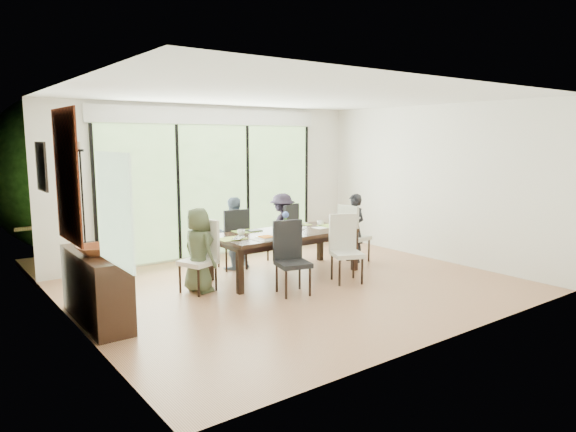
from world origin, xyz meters
TOP-DOWN VIEW (x-y plane):
  - floor at (0.00, 0.00)m, footprint 6.00×5.00m
  - ceiling at (0.00, 0.00)m, footprint 6.00×5.00m
  - wall_back at (0.00, 2.51)m, footprint 6.00×0.02m
  - wall_front at (0.00, -2.51)m, footprint 6.00×0.02m
  - wall_left at (-3.01, 0.00)m, footprint 0.02×5.00m
  - wall_right at (3.01, 0.00)m, footprint 0.02×5.00m
  - glass_doors at (0.00, 2.47)m, footprint 4.20×0.02m
  - blinds_header at (0.00, 2.46)m, footprint 4.40×0.06m
  - mullion_a at (-2.10, 2.46)m, footprint 0.05×0.04m
  - mullion_b at (-0.70, 2.46)m, footprint 0.05×0.04m
  - mullion_c at (0.70, 2.46)m, footprint 0.05×0.04m
  - mullion_d at (2.10, 2.46)m, footprint 0.05×0.04m
  - side_window at (-2.97, -1.20)m, footprint 0.02×0.90m
  - deck at (0.00, 3.40)m, footprint 6.00×1.80m
  - rail_top at (0.00, 4.20)m, footprint 6.00×0.08m
  - foliage_left at (-1.80, 5.20)m, footprint 3.20×3.20m
  - foliage_mid at (0.40, 5.80)m, footprint 4.00×4.00m
  - foliage_right at (2.20, 5.00)m, footprint 2.80×2.80m
  - foliage_far at (-0.60, 6.50)m, footprint 3.60×3.60m
  - table_top at (0.22, 0.63)m, footprint 2.20×1.01m
  - table_apron at (0.22, 0.63)m, footprint 2.02×0.82m
  - table_leg_fl at (-0.86, 0.20)m, footprint 0.08×0.08m
  - table_leg_fr at (1.30, 0.20)m, footprint 0.08×0.08m
  - table_leg_bl at (-0.86, 1.06)m, footprint 0.08×0.08m
  - table_leg_br at (1.30, 1.06)m, footprint 0.08×0.08m
  - chair_left_end at (-1.28, 0.63)m, footprint 0.54×0.54m
  - chair_right_end at (1.72, 0.63)m, footprint 0.48×0.48m
  - chair_far_left at (-0.23, 1.48)m, footprint 0.48×0.48m
  - chair_far_right at (0.77, 1.48)m, footprint 0.54×0.54m
  - chair_near_left at (-0.28, -0.24)m, footprint 0.51×0.51m
  - chair_near_right at (0.72, -0.24)m, footprint 0.55×0.55m
  - person_left_end at (-1.26, 0.63)m, footprint 0.44×0.60m
  - person_right_end at (1.70, 0.63)m, footprint 0.37×0.56m
  - person_far_left at (-0.23, 1.46)m, footprint 0.56×0.36m
  - person_far_right at (0.77, 1.46)m, footprint 0.61×0.44m
  - placemat_left at (-0.73, 0.63)m, footprint 0.40×0.29m
  - placemat_right at (1.17, 0.63)m, footprint 0.40×0.29m
  - placemat_far_l at (-0.23, 1.03)m, footprint 0.40×0.29m
  - placemat_far_r at (0.77, 1.03)m, footprint 0.40×0.29m
  - placemat_paper at (-0.33, 0.33)m, footprint 0.40×0.29m
  - tablet_far_l at (-0.13, 0.98)m, footprint 0.24×0.16m
  - tablet_far_r at (0.72, 0.98)m, footprint 0.22×0.16m
  - papers at (0.92, 0.58)m, footprint 0.27×0.20m
  - platter_base at (-0.33, 0.33)m, footprint 0.24×0.24m
  - platter_snacks at (-0.33, 0.33)m, footprint 0.18×0.18m
  - vase at (0.27, 0.68)m, footprint 0.07×0.07m
  - hyacinth_stems at (0.27, 0.68)m, footprint 0.04×0.04m
  - hyacinth_blooms at (0.27, 0.68)m, footprint 0.10×0.10m
  - laptop at (-0.63, 0.53)m, footprint 0.35×0.35m
  - cup_a at (-0.48, 0.78)m, footprint 0.14×0.14m
  - cup_b at (0.37, 0.53)m, footprint 0.13×0.13m
  - cup_c at (1.02, 0.73)m, footprint 0.13×0.13m
  - book at (0.47, 0.68)m, footprint 0.24×0.25m
  - sideboard at (-2.76, 0.25)m, footprint 0.41×1.46m
  - bowl at (-2.76, 0.15)m, footprint 0.43×0.43m
  - candlestick_base at (-2.76, 0.60)m, footprint 0.09×0.09m
  - candlestick_shaft at (-2.76, 0.60)m, footprint 0.02×0.02m
  - candlestick_pan at (-2.76, 0.60)m, footprint 0.09×0.09m
  - candle at (-2.76, 0.60)m, footprint 0.03×0.03m
  - tapestry at (-2.97, 0.40)m, footprint 0.02×1.00m
  - art_frame at (-2.97, 1.70)m, footprint 0.03×0.55m
  - art_canvas at (-2.95, 1.70)m, footprint 0.01×0.45m

SIDE VIEW (x-z plane):
  - deck at x=0.00m, z-range -0.10..0.00m
  - floor at x=0.00m, z-range -0.01..0.00m
  - table_leg_fl at x=-0.86m, z-range 0.00..0.63m
  - table_leg_fr at x=1.30m, z-range 0.00..0.63m
  - table_leg_bl at x=-0.86m, z-range 0.00..0.63m
  - table_leg_br at x=1.30m, z-range 0.00..0.63m
  - sideboard at x=-2.76m, z-range 0.00..0.82m
  - chair_left_end at x=-1.28m, z-range 0.00..1.01m
  - chair_right_end at x=1.72m, z-range 0.00..1.01m
  - chair_far_left at x=-0.23m, z-range 0.00..1.01m
  - chair_far_right at x=0.77m, z-range 0.00..1.01m
  - chair_near_left at x=-0.28m, z-range 0.00..1.01m
  - chair_near_right at x=0.72m, z-range 0.00..1.01m
  - rail_top at x=0.00m, z-range 0.52..0.58m
  - table_apron at x=0.22m, z-range 0.53..0.62m
  - person_left_end at x=-1.26m, z-range 0.00..1.18m
  - person_right_end at x=1.70m, z-range 0.00..1.18m
  - person_far_left at x=-0.23m, z-range 0.00..1.18m
  - person_far_right at x=0.77m, z-range 0.00..1.18m
  - table_top at x=0.22m, z-range 0.63..0.69m
  - papers at x=0.92m, z-range 0.69..0.69m
  - placemat_left at x=-0.73m, z-range 0.69..0.69m
  - placemat_right at x=1.17m, z-range 0.69..0.69m
  - placemat_far_l at x=-0.23m, z-range 0.69..0.69m
  - placemat_far_r at x=0.77m, z-range 0.69..0.69m
  - placemat_paper at x=-0.33m, z-range 0.69..0.69m
  - book at x=0.47m, z-range 0.69..0.70m
  - tablet_far_r at x=0.72m, z-range 0.69..0.70m
  - tablet_far_l at x=-0.13m, z-range 0.69..0.70m
  - laptop at x=-0.63m, z-range 0.69..0.71m
  - platter_base at x=-0.33m, z-range 0.69..0.71m
  - platter_snacks at x=-0.33m, z-range 0.71..0.73m
  - cup_b at x=0.37m, z-range 0.69..0.77m
  - cup_a at x=-0.48m, z-range 0.69..0.77m
  - cup_c at x=1.02m, z-range 0.69..0.77m
  - vase at x=0.27m, z-range 0.69..0.80m
  - candlestick_base at x=-2.76m, z-range 0.82..0.86m
  - hyacinth_stems at x=0.27m, z-range 0.78..0.93m
  - bowl at x=-2.76m, z-range 0.82..0.93m
  - hyacinth_blooms at x=0.27m, z-range 0.89..0.99m
  - glass_doors at x=0.00m, z-range 0.05..2.35m
  - mullion_a at x=-2.10m, z-range 0.05..2.35m
  - mullion_b at x=-0.70m, z-range 0.05..2.35m
  - mullion_c at x=0.70m, z-range 0.05..2.35m
  - mullion_d at x=2.10m, z-range 0.05..2.35m
  - foliage_right at x=2.20m, z-range -0.14..2.66m
  - wall_back at x=0.00m, z-range 0.00..2.70m
  - wall_front at x=0.00m, z-range 0.00..2.70m
  - wall_left at x=-3.01m, z-range 0.00..2.70m
  - wall_right at x=3.01m, z-range 0.00..2.70m
  - candlestick_shaft at x=-2.76m, z-range 0.84..1.98m
  - foliage_left at x=-1.80m, z-range -0.16..3.04m
  - side_window at x=-2.97m, z-range 1.00..2.00m
  - foliage_far at x=-0.60m, z-range -0.18..3.42m
  - tapestry at x=-2.97m, z-range 0.95..2.45m
  - art_frame at x=-2.97m, z-range 1.42..2.08m
  - art_canvas at x=-2.95m, z-range 1.48..2.02m
  - foliage_mid at x=0.40m, z-range -0.20..3.80m
  - candlestick_pan at x=-2.76m, z-range 1.96..1.99m
  - candle at x=-2.76m, z-range 1.99..2.08m
  - blinds_header at x=0.00m, z-range 2.36..2.64m
  - ceiling at x=0.00m, z-range 2.70..2.71m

